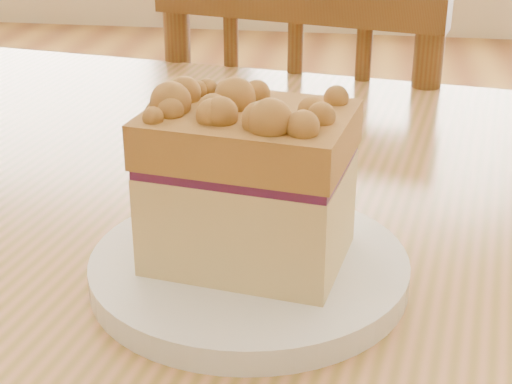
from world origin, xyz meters
TOP-DOWN VIEW (x-y plane):
  - cafe_table_main at (0.13, 0.12)m, footprint 1.25×0.93m
  - cafe_chair_main at (0.11, 0.65)m, footprint 0.48×0.48m
  - plate at (0.10, 0.02)m, footprint 0.21×0.21m
  - cake_slice at (0.10, 0.02)m, footprint 0.14×0.11m

SIDE VIEW (x-z plane):
  - cafe_chair_main at x=0.11m, z-range 0.00..0.88m
  - cafe_table_main at x=0.13m, z-range 0.27..1.02m
  - plate at x=0.10m, z-range 0.75..0.77m
  - cake_slice at x=0.10m, z-range 0.76..0.88m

